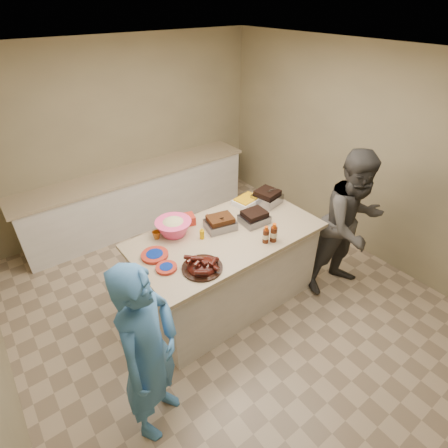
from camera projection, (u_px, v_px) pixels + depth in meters
room at (223, 300)px, 4.26m from camera, size 4.50×5.00×2.70m
back_counter at (139, 197)px, 5.48m from camera, size 3.60×0.64×0.90m
island at (226, 299)px, 4.28m from camera, size 2.07×1.11×0.97m
rib_platter at (202, 269)px, 3.27m from camera, size 0.50×0.50×0.16m
pulled_pork_tray at (220, 228)px, 3.83m from camera, size 0.36×0.30×0.10m
brisket_tray at (254, 222)px, 3.93m from camera, size 0.31×0.27×0.09m
roasting_pan at (267, 203)px, 4.29m from camera, size 0.35×0.35×0.12m
coleslaw_bowl at (174, 233)px, 3.75m from camera, size 0.39×0.39×0.27m
sausage_plate at (218, 224)px, 3.91m from camera, size 0.38×0.38×0.05m
mac_cheese_dish at (247, 203)px, 4.28m from camera, size 0.35×0.28×0.09m
bbq_bottle_a at (265, 242)px, 3.62m from camera, size 0.07×0.07×0.19m
bbq_bottle_b at (273, 241)px, 3.64m from camera, size 0.07×0.07×0.21m
mustard_bottle at (202, 238)px, 3.68m from camera, size 0.05×0.05×0.13m
sauce_bowl at (209, 223)px, 3.92m from camera, size 0.12×0.04×0.12m
plate_stack_large at (155, 256)px, 3.43m from camera, size 0.27×0.27×0.03m
plate_stack_small at (167, 269)px, 3.27m from camera, size 0.20×0.20×0.03m
plastic_cup at (157, 238)px, 3.68m from camera, size 0.09×0.09×0.09m
basket_stack at (186, 224)px, 3.91m from camera, size 0.24×0.20×0.10m
guest_blue at (161, 415)px, 3.11m from camera, size 1.48×1.77×0.41m
guest_gray at (337, 282)px, 4.52m from camera, size 1.16×1.92×0.68m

